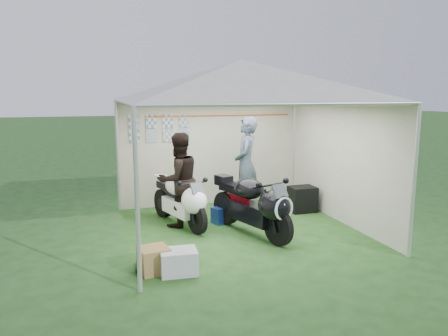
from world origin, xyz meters
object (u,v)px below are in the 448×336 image
Objects in this scene: equipment_box at (302,199)px; crate_2 at (161,265)px; motorcycle_black at (255,204)px; crate_3 at (155,257)px; crate_1 at (154,260)px; canopy_tent at (240,85)px; paddock_stand at (223,215)px; person_dark_jacket at (179,180)px; person_blue_jacket at (246,165)px; crate_0 at (179,262)px; motorcycle_white at (181,199)px.

equipment_box reaches higher than crate_2.
motorcycle_black reaches higher than crate_3.
motorcycle_black is at bearing 29.32° from crate_1.
crate_3 is at bearing -143.91° from canopy_tent.
person_dark_jacket is (-0.83, 0.05, 0.71)m from paddock_stand.
person_blue_jacket reaches higher than crate_0.
paddock_stand is at bearing -171.36° from equipment_box.
person_blue_jacket is (0.52, 1.12, -1.59)m from canopy_tent.
crate_1 is at bearing 164.82° from crate_2.
motorcycle_white is (-0.97, 0.47, -2.06)m from canopy_tent.
equipment_box is (2.60, 0.27, -0.25)m from motorcycle_white.
motorcycle_black reaches higher than motorcycle_white.
paddock_stand is 2.44m from crate_0.
crate_1 is 0.24m from crate_3.
motorcycle_white is at bearing 105.19° from person_dark_jacket.
motorcycle_black is 5.13× the size of crate_1.
person_blue_jacket is at bearing 48.86° from crate_1.
crate_1 is at bearing 154.89° from crate_0.
crate_2 is (-1.78, -1.08, -0.47)m from motorcycle_black.
paddock_stand is at bearing 53.06° from crate_2.
canopy_tent is 14.53× the size of crate_1.
person_dark_jacket is 3.30× the size of equipment_box.
canopy_tent reaches higher than paddock_stand.
person_dark_jacket reaches higher than crate_1.
motorcycle_black is (1.09, -0.89, 0.05)m from motorcycle_white.
paddock_stand is at bearing 48.22° from crate_3.
canopy_tent is at bearing 88.16° from motorcycle_black.
motorcycle_white reaches higher than crate_2.
canopy_tent is 2.06m from motorcycle_black.
motorcycle_black is at bearing 24.18° from crate_3.
crate_0 is (-1.56, -1.20, -0.40)m from motorcycle_black.
crate_2 is at bearing -15.18° from crate_1.
canopy_tent is at bearing -155.40° from equipment_box.
motorcycle_white is 2.62m from equipment_box.
crate_0 is at bearing -131.43° from canopy_tent.
crate_1 is at bearing -146.71° from equipment_box.
motorcycle_black reaches higher than crate_1.
person_dark_jacket is 2.24m from crate_1.
equipment_box is at bearing 8.64° from paddock_stand.
crate_2 is (-0.65, -2.02, -0.77)m from person_dark_jacket.
equipment_box is (2.63, 0.22, -0.60)m from person_dark_jacket.
motorcycle_white is 2.13m from crate_2.
person_blue_jacket is 1.38m from equipment_box.
motorcycle_white is 1.90m from crate_3.
person_dark_jacket is 2.30m from crate_0.
person_blue_jacket is 3.51m from crate_2.
equipment_box is at bearing -11.52° from motorcycle_white.
paddock_stand is 0.24× the size of person_dark_jacket.
motorcycle_black is (0.13, -0.42, -2.01)m from canopy_tent.
canopy_tent is 3.33m from crate_2.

